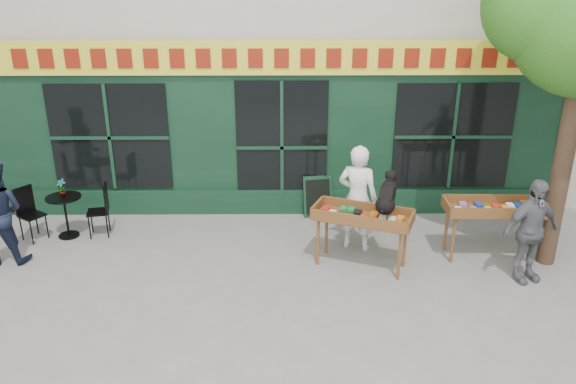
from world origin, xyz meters
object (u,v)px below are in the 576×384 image
book_cart_center (362,219)px  man_right (530,231)px  book_cart_right (493,211)px  dog (387,192)px  woman (358,198)px  bistro_table (65,208)px

book_cart_center → man_right: size_ratio=0.99×
book_cart_center → book_cart_right: (2.14, 0.29, 0.00)m
man_right → dog: bearing=150.5°
dog → man_right: 2.19m
woman → bistro_table: woman is taller
woman → bistro_table: (-5.08, 0.47, -0.37)m
book_cart_center → woman: 0.66m
woman → dog: bearing=138.7°
dog → book_cart_right: (1.79, 0.34, -0.47)m
book_cart_right → bistro_table: bearing=174.9°
man_right → bistro_table: size_ratio=2.15×
book_cart_right → bistro_table: size_ratio=1.99×
dog → woman: (-0.35, 0.70, -0.38)m
book_cart_right → bistro_table: 7.28m
dog → bistro_table: (-5.43, 1.17, -0.75)m
dog → book_cart_right: size_ratio=0.40×
woman → man_right: 2.69m
book_cart_center → book_cart_right: same height
woman → book_cart_right: 2.18m
bistro_table → book_cart_center: bearing=-12.4°
dog → bistro_table: size_ratio=0.79×
dog → book_cart_right: bearing=33.0°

